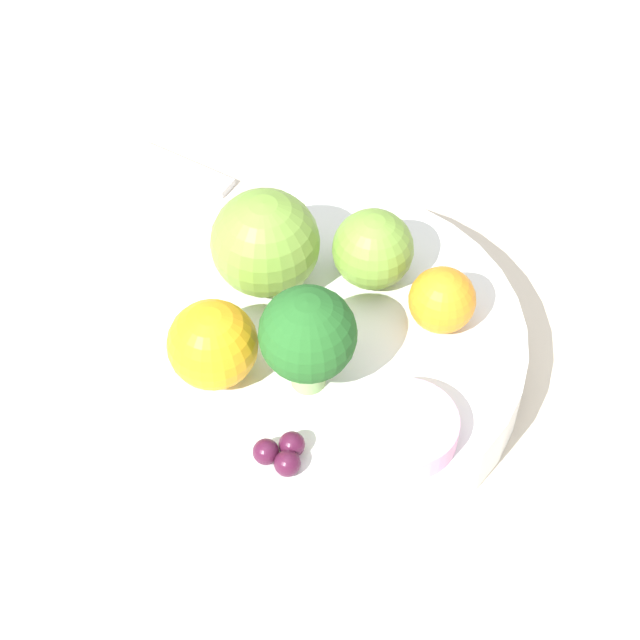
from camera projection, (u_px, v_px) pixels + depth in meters
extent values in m
plane|color=gray|center=(320.00, 391.00, 0.66)|extent=(6.00, 6.00, 0.00)
cube|color=beige|center=(320.00, 381.00, 0.65)|extent=(1.20, 1.20, 0.02)
cylinder|color=white|center=(320.00, 352.00, 0.63)|extent=(0.24, 0.24, 0.04)
cylinder|color=#8CB76B|center=(317.00, 370.00, 0.58)|extent=(0.02, 0.02, 0.02)
sphere|color=#236023|center=(316.00, 335.00, 0.56)|extent=(0.05, 0.05, 0.05)
sphere|color=olive|center=(265.00, 243.00, 0.61)|extent=(0.06, 0.06, 0.06)
sphere|color=olive|center=(373.00, 249.00, 0.62)|extent=(0.05, 0.05, 0.05)
sphere|color=orange|center=(442.00, 300.00, 0.60)|extent=(0.04, 0.04, 0.04)
sphere|color=orange|center=(213.00, 345.00, 0.58)|extent=(0.05, 0.05, 0.05)
sphere|color=#47142D|center=(266.00, 452.00, 0.55)|extent=(0.01, 0.01, 0.01)
sphere|color=#47142D|center=(281.00, 462.00, 0.55)|extent=(0.01, 0.01, 0.01)
sphere|color=#47142D|center=(284.00, 443.00, 0.56)|extent=(0.01, 0.01, 0.01)
cylinder|color=#EA9EC6|center=(406.00, 428.00, 0.56)|extent=(0.06, 0.06, 0.02)
cube|color=silver|center=(181.00, 169.00, 0.75)|extent=(0.08, 0.04, 0.01)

